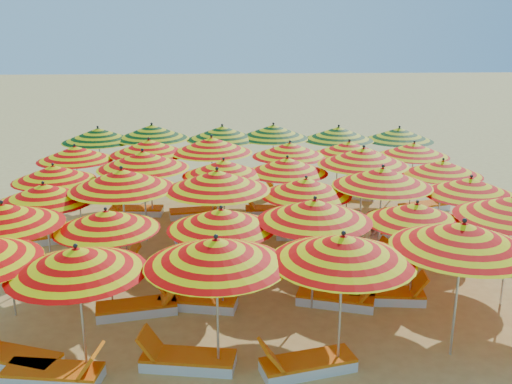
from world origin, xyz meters
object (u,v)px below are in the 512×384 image
beachgoer_b (371,233)px  umbrella_3 (343,248)px  umbrella_6 (3,215)px  umbrella_23 (443,168)px  umbrella_22 (363,156)px  umbrella_34 (338,133)px  lounger_20 (425,206)px  umbrella_18 (54,173)px  lounger_15 (307,233)px  lounger_22 (209,195)px  umbrella_20 (224,168)px  lounger_0 (13,358)px  umbrella_9 (315,210)px  umbrella_24 (75,153)px  lounger_16 (380,232)px  umbrella_17 (470,186)px  umbrella_32 (222,133)px  beachgoer_a (362,258)px  umbrella_25 (149,147)px  lounger_21 (118,194)px  umbrella_31 (152,132)px  lounger_23 (286,190)px  umbrella_29 (414,149)px  umbrella_15 (306,187)px  umbrella_33 (273,131)px  umbrella_8 (221,219)px  umbrella_28 (349,148)px  lounger_7 (338,299)px  umbrella_12 (44,193)px  umbrella_27 (290,150)px  umbrella_4 (463,236)px  lounger_2 (186,360)px  umbrella_13 (122,179)px  umbrella_7 (106,220)px  lounger_10 (108,265)px  lounger_11 (360,262)px  lounger_25 (378,190)px  lounger_24 (353,194)px  lounger_8 (388,295)px  lounger_19 (270,210)px  lounger_12 (480,260)px  lounger_18 (198,212)px  umbrella_30 (98,135)px  umbrella_1 (77,260)px  umbrella_2 (216,252)px  lounger_14 (207,238)px  umbrella_26 (212,145)px  umbrella_10 (417,213)px  umbrella_19 (143,160)px  umbrella_14 (217,180)px  lounger_9 (75,273)px

beachgoer_b → umbrella_3: bearing=21.1°
umbrella_6 → umbrella_23: bearing=21.0°
umbrella_22 → umbrella_34: bearing=88.9°
lounger_20 → umbrella_18: bearing=175.1°
lounger_15 → lounger_22: (-2.95, 3.96, 0.00)m
umbrella_20 → lounger_0: umbrella_20 is taller
umbrella_9 → umbrella_24: umbrella_9 is taller
lounger_16 → umbrella_23: bearing=-1.8°
umbrella_18 → umbrella_17: bearing=-11.0°
umbrella_32 → lounger_22: bearing=-156.5°
lounger_0 → beachgoer_a: size_ratio=1.17×
umbrella_25 → lounger_21: bearing=124.2°
umbrella_31 → lounger_23: size_ratio=1.83×
umbrella_23 → umbrella_29: (-0.08, 2.32, 0.03)m
umbrella_15 → umbrella_33: bearing=92.6°
umbrella_8 → umbrella_28: 7.74m
lounger_7 → lounger_20: same height
umbrella_3 → lounger_20: (4.70, 8.93, -2.19)m
umbrella_12 → umbrella_18: size_ratio=1.02×
umbrella_27 → umbrella_4: bearing=-75.3°
lounger_2 → umbrella_13: bearing=-58.8°
lounger_0 → lounger_21: bearing=-70.4°
lounger_2 → lounger_20: same height
umbrella_29 → umbrella_20: bearing=-159.6°
umbrella_33 → umbrella_7: bearing=-116.6°
lounger_10 → lounger_11: 6.44m
umbrella_22 → lounger_25: (1.66, 4.25, -2.27)m
lounger_24 → beachgoer_a: (-1.42, -7.32, 0.63)m
lounger_8 → lounger_25: (1.96, 8.35, 0.00)m
lounger_19 → lounger_12: bearing=140.2°
umbrella_12 → umbrella_24: bearing=94.2°
umbrella_12 → umbrella_25: 4.93m
umbrella_8 → lounger_18: (-0.83, 6.45, -1.98)m
umbrella_29 → umbrella_30: (-10.47, 2.00, 0.21)m
umbrella_8 → umbrella_30: bearing=116.7°
lounger_18 → umbrella_1: bearing=-109.4°
umbrella_2 → lounger_14: umbrella_2 is taller
umbrella_26 → umbrella_13: bearing=-116.9°
umbrella_10 → lounger_23: size_ratio=1.44×
umbrella_32 → lounger_2: (-0.68, -10.63, -2.21)m
umbrella_22 → umbrella_33: bearing=117.3°
umbrella_19 → lounger_14: umbrella_19 is taller
umbrella_2 → umbrella_19: bearing=107.8°
umbrella_33 → lounger_19: 3.09m
lounger_21 → lounger_23: bearing=175.5°
umbrella_24 → lounger_11: 9.27m
umbrella_14 → lounger_22: size_ratio=1.52×
umbrella_34 → lounger_22: 5.08m
lounger_24 → umbrella_6: bearing=-114.5°
lounger_9 → lounger_15: same height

